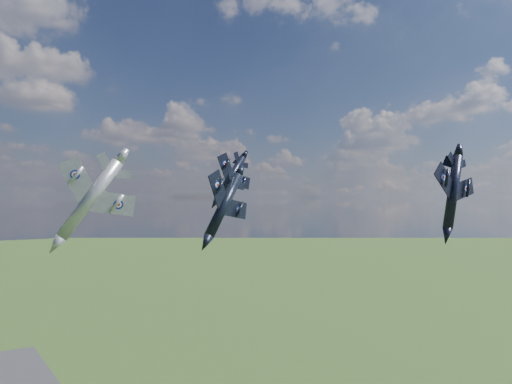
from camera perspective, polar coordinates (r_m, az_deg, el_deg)
jet_lead_navy at (r=70.16m, az=-3.68°, el=-1.48°), size 14.65×17.30×8.76m
jet_right_navy at (r=79.70m, az=21.59°, el=0.05°), size 12.30×16.02×5.89m
jet_high_navy at (r=90.15m, az=-2.94°, el=1.63°), size 11.21×14.65×8.09m
jet_left_silver at (r=63.94m, az=-18.41°, el=-0.73°), size 15.74×18.44×9.11m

